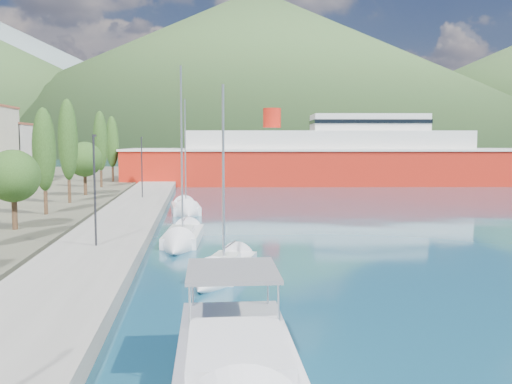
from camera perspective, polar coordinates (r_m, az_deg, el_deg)
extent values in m
plane|color=navy|center=(139.53, -4.44, 2.50)|extent=(1400.00, 1400.00, 0.00)
cube|color=gray|center=(46.09, -12.77, -2.59)|extent=(5.00, 88.00, 0.80)
cone|color=slate|center=(709.22, 0.97, 11.97)|extent=(760.00, 760.00, 180.00)
cone|color=#3B592D|center=(424.64, 0.06, 12.10)|extent=(480.00, 480.00, 115.00)
cylinder|color=#47301E|center=(40.58, -22.99, -1.97)|extent=(0.36, 0.36, 2.15)
sphere|color=#2A4E1B|center=(40.36, -23.11, 1.49)|extent=(3.44, 3.44, 3.44)
cylinder|color=#47301E|center=(47.98, -20.28, -1.01)|extent=(0.30, 0.30, 1.85)
ellipsoid|color=#2A4E1B|center=(47.73, -20.44, 4.01)|extent=(1.80, 1.80, 6.56)
cylinder|color=#47301E|center=(56.10, -18.16, 0.05)|extent=(0.30, 0.30, 2.13)
ellipsoid|color=#2A4E1B|center=(55.90, -18.30, 4.99)|extent=(1.80, 1.80, 7.54)
cylinder|color=#47301E|center=(63.52, -16.70, 0.76)|extent=(0.36, 0.36, 2.33)
sphere|color=#2A4E1B|center=(63.38, -16.77, 3.15)|extent=(3.73, 3.73, 3.73)
cylinder|color=#47301E|center=(73.54, -15.21, 1.27)|extent=(0.30, 0.30, 2.08)
ellipsoid|color=#2A4E1B|center=(73.39, -15.30, 4.95)|extent=(1.80, 1.80, 7.37)
cylinder|color=#47301E|center=(83.17, -14.13, 1.72)|extent=(0.30, 0.30, 2.03)
ellipsoid|color=#2A4E1B|center=(83.03, -14.20, 4.90)|extent=(1.80, 1.80, 7.20)
cylinder|color=#2D2D33|center=(32.17, -15.83, 0.10)|extent=(0.12, 0.12, 6.00)
cube|color=#2D2D33|center=(32.29, -15.88, 5.45)|extent=(0.15, 0.50, 0.12)
cylinder|color=#2D2D33|center=(58.33, -11.35, 2.40)|extent=(0.12, 0.12, 6.00)
cube|color=#2D2D33|center=(58.51, -11.38, 5.35)|extent=(0.15, 0.50, 0.12)
cube|color=silver|center=(15.10, -2.04, -17.04)|extent=(3.05, 7.40, 1.23)
cube|color=silver|center=(13.98, -1.87, -15.45)|extent=(2.40, 3.63, 0.45)
cube|color=slate|center=(16.37, -2.39, -7.86)|extent=(2.62, 3.09, 0.11)
cube|color=silver|center=(28.44, -3.05, -7.66)|extent=(3.55, 5.47, 0.81)
cube|color=silver|center=(28.01, -3.24, -6.73)|extent=(1.81, 2.32, 0.32)
cylinder|color=silver|center=(27.45, -3.28, 1.78)|extent=(0.12, 0.12, 8.57)
cone|color=silver|center=(25.42, -5.01, -9.23)|extent=(2.71, 2.89, 2.07)
cube|color=silver|center=(37.43, -7.27, -4.55)|extent=(2.71, 6.27, 0.86)
cube|color=silver|center=(36.94, -7.35, -3.78)|extent=(1.52, 2.55, 0.34)
cylinder|color=silver|center=(36.49, -7.45, 4.20)|extent=(0.12, 0.12, 10.53)
cone|color=silver|center=(33.61, -8.01, -5.67)|extent=(2.44, 3.03, 2.20)
cube|color=silver|center=(52.17, -7.05, -1.76)|extent=(2.84, 5.69, 0.95)
cube|color=silver|center=(51.74, -7.03, -1.11)|extent=(1.62, 2.31, 0.37)
cylinder|color=silver|center=(51.44, -7.09, 3.95)|extent=(0.12, 0.12, 9.46)
cone|color=silver|center=(48.68, -6.80, -2.25)|extent=(2.61, 2.75, 2.42)
cube|color=red|center=(86.20, 7.06, 2.31)|extent=(60.38, 17.75, 5.74)
cube|color=silver|center=(86.11, 7.08, 4.22)|extent=(60.83, 18.16, 0.31)
cube|color=silver|center=(86.10, 7.09, 5.04)|extent=(41.82, 13.96, 3.08)
cube|color=silver|center=(87.16, 11.15, 6.81)|extent=(17.29, 9.14, 2.46)
cylinder|color=red|center=(85.46, 1.61, 7.42)|extent=(2.67, 2.67, 2.87)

